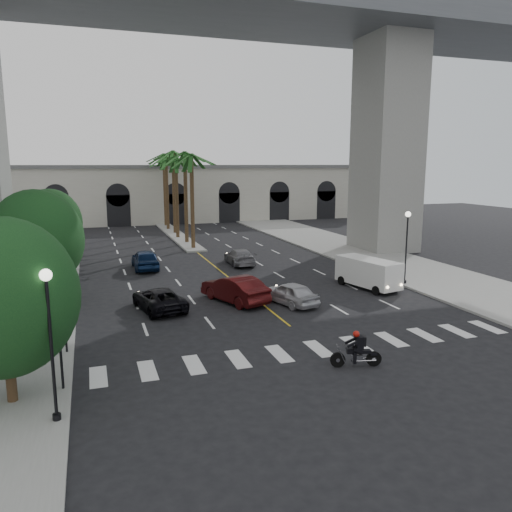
{
  "coord_description": "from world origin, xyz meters",
  "views": [
    {
      "loc": [
        -9.98,
        -21.86,
        8.64
      ],
      "look_at": [
        -0.61,
        6.0,
        3.2
      ],
      "focal_mm": 35.0,
      "sensor_mm": 36.0,
      "label": 1
    }
  ],
  "objects_px": {
    "pedestrian_b": "(15,309)",
    "lamp_post_right": "(407,241)",
    "lamp_post_left_far": "(70,241)",
    "motorcycle_rider": "(358,350)",
    "traffic_signal_far": "(63,302)",
    "car_d": "(240,257)",
    "cargo_van": "(368,272)",
    "car_b": "(235,289)",
    "traffic_signal_near": "(59,329)",
    "car_a": "(290,293)",
    "lamp_post_left_near": "(50,333)",
    "car_c": "(159,299)",
    "car_e": "(145,259)"
  },
  "relations": [
    {
      "from": "lamp_post_left_far",
      "to": "car_b",
      "type": "relative_size",
      "value": 1.03
    },
    {
      "from": "car_c",
      "to": "pedestrian_b",
      "type": "xyz_separation_m",
      "value": [
        -7.76,
        -0.66,
        0.27
      ]
    },
    {
      "from": "cargo_van",
      "to": "pedestrian_b",
      "type": "height_order",
      "value": "cargo_van"
    },
    {
      "from": "traffic_signal_near",
      "to": "motorcycle_rider",
      "type": "height_order",
      "value": "traffic_signal_near"
    },
    {
      "from": "lamp_post_left_near",
      "to": "car_d",
      "type": "distance_m",
      "value": 27.71
    },
    {
      "from": "traffic_signal_near",
      "to": "car_b",
      "type": "relative_size",
      "value": 0.7
    },
    {
      "from": "traffic_signal_far",
      "to": "car_b",
      "type": "distance_m",
      "value": 11.66
    },
    {
      "from": "lamp_post_right",
      "to": "car_b",
      "type": "bearing_deg",
      "value": -178.24
    },
    {
      "from": "traffic_signal_far",
      "to": "car_b",
      "type": "bearing_deg",
      "value": 31.92
    },
    {
      "from": "lamp_post_left_far",
      "to": "traffic_signal_near",
      "type": "xyz_separation_m",
      "value": [
        0.1,
        -18.5,
        -0.71
      ]
    },
    {
      "from": "car_a",
      "to": "car_c",
      "type": "bearing_deg",
      "value": -26.69
    },
    {
      "from": "lamp_post_left_far",
      "to": "car_a",
      "type": "distance_m",
      "value": 16.62
    },
    {
      "from": "pedestrian_b",
      "to": "lamp_post_right",
      "type": "bearing_deg",
      "value": 31.35
    },
    {
      "from": "cargo_van",
      "to": "car_b",
      "type": "bearing_deg",
      "value": 169.3
    },
    {
      "from": "traffic_signal_near",
      "to": "motorcycle_rider",
      "type": "relative_size",
      "value": 1.65
    },
    {
      "from": "cargo_van",
      "to": "lamp_post_right",
      "type": "bearing_deg",
      "value": -13.0
    },
    {
      "from": "car_e",
      "to": "traffic_signal_near",
      "type": "bearing_deg",
      "value": 75.63
    },
    {
      "from": "lamp_post_right",
      "to": "car_a",
      "type": "xyz_separation_m",
      "value": [
        -9.76,
        -2.0,
        -2.51
      ]
    },
    {
      "from": "lamp_post_right",
      "to": "car_d",
      "type": "bearing_deg",
      "value": 129.78
    },
    {
      "from": "lamp_post_left_near",
      "to": "motorcycle_rider",
      "type": "distance_m",
      "value": 12.36
    },
    {
      "from": "traffic_signal_far",
      "to": "car_b",
      "type": "height_order",
      "value": "traffic_signal_far"
    },
    {
      "from": "lamp_post_right",
      "to": "traffic_signal_far",
      "type": "bearing_deg",
      "value": -164.02
    },
    {
      "from": "traffic_signal_far",
      "to": "car_e",
      "type": "relative_size",
      "value": 0.75
    },
    {
      "from": "motorcycle_rider",
      "to": "lamp_post_left_far",
      "type": "bearing_deg",
      "value": 135.55
    },
    {
      "from": "car_c",
      "to": "traffic_signal_far",
      "type": "bearing_deg",
      "value": 38.7
    },
    {
      "from": "traffic_signal_near",
      "to": "car_a",
      "type": "relative_size",
      "value": 0.87
    },
    {
      "from": "car_b",
      "to": "car_c",
      "type": "height_order",
      "value": "car_b"
    },
    {
      "from": "lamp_post_left_far",
      "to": "car_d",
      "type": "height_order",
      "value": "lamp_post_left_far"
    },
    {
      "from": "lamp_post_left_near",
      "to": "traffic_signal_far",
      "type": "bearing_deg",
      "value": 89.12
    },
    {
      "from": "lamp_post_left_near",
      "to": "lamp_post_right",
      "type": "distance_m",
      "value": 26.25
    },
    {
      "from": "traffic_signal_far",
      "to": "car_d",
      "type": "bearing_deg",
      "value": 52.2
    },
    {
      "from": "motorcycle_rider",
      "to": "car_c",
      "type": "distance_m",
      "value": 13.33
    },
    {
      "from": "motorcycle_rider",
      "to": "cargo_van",
      "type": "relative_size",
      "value": 0.42
    },
    {
      "from": "lamp_post_left_near",
      "to": "traffic_signal_far",
      "type": "relative_size",
      "value": 1.47
    },
    {
      "from": "car_c",
      "to": "car_d",
      "type": "height_order",
      "value": "car_d"
    },
    {
      "from": "lamp_post_right",
      "to": "traffic_signal_far",
      "type": "height_order",
      "value": "lamp_post_right"
    },
    {
      "from": "cargo_van",
      "to": "car_e",
      "type": "bearing_deg",
      "value": 127.54
    },
    {
      "from": "car_c",
      "to": "car_d",
      "type": "bearing_deg",
      "value": -137.49
    },
    {
      "from": "motorcycle_rider",
      "to": "car_b",
      "type": "distance_m",
      "value": 11.76
    },
    {
      "from": "car_d",
      "to": "traffic_signal_near",
      "type": "bearing_deg",
      "value": 59.07
    },
    {
      "from": "lamp_post_left_near",
      "to": "lamp_post_left_far",
      "type": "relative_size",
      "value": 1.0
    },
    {
      "from": "car_b",
      "to": "cargo_van",
      "type": "distance_m",
      "value": 9.91
    },
    {
      "from": "lamp_post_left_far",
      "to": "motorcycle_rider",
      "type": "bearing_deg",
      "value": -58.86
    },
    {
      "from": "motorcycle_rider",
      "to": "pedestrian_b",
      "type": "xyz_separation_m",
      "value": [
        -14.71,
        10.71,
        0.21
      ]
    },
    {
      "from": "lamp_post_left_far",
      "to": "car_d",
      "type": "bearing_deg",
      "value": 12.3
    },
    {
      "from": "car_d",
      "to": "pedestrian_b",
      "type": "bearing_deg",
      "value": 38.2
    },
    {
      "from": "car_d",
      "to": "motorcycle_rider",
      "type": "bearing_deg",
      "value": 87.34
    },
    {
      "from": "lamp_post_left_far",
      "to": "motorcycle_rider",
      "type": "xyz_separation_m",
      "value": [
        12.06,
        -19.96,
        -2.49
      ]
    },
    {
      "from": "traffic_signal_far",
      "to": "motorcycle_rider",
      "type": "xyz_separation_m",
      "value": [
        11.96,
        -5.46,
        -1.78
      ]
    },
    {
      "from": "traffic_signal_near",
      "to": "car_a",
      "type": "height_order",
      "value": "traffic_signal_near"
    }
  ]
}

